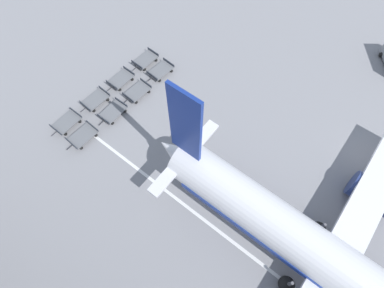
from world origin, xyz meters
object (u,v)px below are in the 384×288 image
baggage_dolly_row_near_col_d (67,122)px  baggage_dolly_row_mid_a_col_c (113,112)px  baggage_dolly_row_near_col_b (121,79)px  baggage_dolly_row_mid_a_col_b (137,92)px  airplane (346,275)px  baggage_dolly_row_near_col_a (145,60)px  baggage_dolly_row_near_col_c (95,100)px  baggage_dolly_row_mid_a_col_d (83,136)px  baggage_dolly_row_mid_a_col_a (161,70)px

baggage_dolly_row_near_col_d → baggage_dolly_row_mid_a_col_c: (-3.53, 3.35, 0.00)m
baggage_dolly_row_near_col_b → baggage_dolly_row_mid_a_col_b: size_ratio=1.00×
baggage_dolly_row_near_col_b → baggage_dolly_row_mid_a_col_c: same height
airplane → baggage_dolly_row_near_col_d: bearing=-90.7°
baggage_dolly_row_near_col_a → baggage_dolly_row_mid_a_col_c: (7.93, 1.30, 0.00)m
airplane → baggage_dolly_row_mid_a_col_c: airplane is taller
baggage_dolly_row_near_col_c → baggage_dolly_row_mid_a_col_d: same height
airplane → baggage_dolly_row_mid_a_col_b: bearing=-106.8°
baggage_dolly_row_mid_a_col_b → baggage_dolly_row_near_col_a: bearing=-155.9°
baggage_dolly_row_near_col_b → baggage_dolly_row_mid_a_col_b: 2.70m
baggage_dolly_row_near_col_c → baggage_dolly_row_mid_a_col_c: (0.30, 2.64, 0.00)m
baggage_dolly_row_near_col_b → baggage_dolly_row_mid_a_col_d: bearing=8.4°
baggage_dolly_row_mid_a_col_c → baggage_dolly_row_mid_a_col_a: bearing=170.9°
baggage_dolly_row_near_col_d → airplane: bearing=89.3°
baggage_dolly_row_mid_a_col_a → baggage_dolly_row_near_col_c: bearing=-28.1°
baggage_dolly_row_near_col_a → baggage_dolly_row_mid_a_col_b: (4.37, 1.96, 0.00)m
baggage_dolly_row_near_col_a → baggage_dolly_row_near_col_d: bearing=-10.2°
baggage_dolly_row_mid_a_col_a → baggage_dolly_row_mid_a_col_c: same height
baggage_dolly_row_mid_a_col_c → baggage_dolly_row_mid_a_col_d: (3.94, -0.82, 0.00)m
baggage_dolly_row_near_col_d → baggage_dolly_row_mid_a_col_d: same height
airplane → baggage_dolly_row_mid_a_col_a: airplane is taller
baggage_dolly_row_mid_a_col_b → baggage_dolly_row_mid_a_col_c: same height
baggage_dolly_row_near_col_a → baggage_dolly_row_mid_a_col_a: (0.47, 2.49, 0.00)m
airplane → baggage_dolly_row_near_col_a: bearing=-113.9°
baggage_dolly_row_near_col_b → baggage_dolly_row_mid_a_col_d: (7.97, 1.18, 0.00)m
baggage_dolly_row_near_col_c → baggage_dolly_row_near_col_d: bearing=-10.6°
baggage_dolly_row_near_col_a → baggage_dolly_row_near_col_d: (11.46, -2.06, 0.00)m
airplane → baggage_dolly_row_near_col_b: (-7.92, -27.37, -2.56)m
airplane → baggage_dolly_row_near_col_c: (-4.18, -28.01, -2.56)m
baggage_dolly_row_mid_a_col_b → baggage_dolly_row_near_col_b: bearing=-100.2°
baggage_dolly_row_mid_a_col_d → airplane: bearing=90.1°
baggage_dolly_row_near_col_d → baggage_dolly_row_mid_a_col_d: (0.41, 2.53, 0.00)m
baggage_dolly_row_near_col_d → baggage_dolly_row_mid_a_col_c: size_ratio=1.00×
baggage_dolly_row_near_col_a → baggage_dolly_row_near_col_c: 7.75m
baggage_dolly_row_mid_a_col_a → baggage_dolly_row_mid_a_col_d: same height
baggage_dolly_row_near_col_a → baggage_dolly_row_mid_a_col_d: bearing=2.3°
baggage_dolly_row_near_col_c → baggage_dolly_row_mid_a_col_a: (-7.16, 3.83, 0.00)m
baggage_dolly_row_near_col_c → baggage_dolly_row_mid_a_col_b: bearing=134.7°
airplane → baggage_dolly_row_near_col_c: 28.43m
baggage_dolly_row_near_col_a → baggage_dolly_row_mid_a_col_d: 11.88m
baggage_dolly_row_near_col_c → baggage_dolly_row_mid_a_col_b: 4.64m
baggage_dolly_row_mid_a_col_a → baggage_dolly_row_mid_a_col_c: (7.46, -1.19, 0.00)m
airplane → baggage_dolly_row_near_col_a: size_ratio=10.12×
baggage_dolly_row_near_col_c → baggage_dolly_row_mid_a_col_d: size_ratio=1.00×
airplane → baggage_dolly_row_mid_a_col_d: bearing=-89.9°
baggage_dolly_row_near_col_c → baggage_dolly_row_mid_a_col_a: 8.12m
baggage_dolly_row_near_col_b → baggage_dolly_row_near_col_d: size_ratio=1.00×
baggage_dolly_row_mid_a_col_d → baggage_dolly_row_near_col_a: bearing=-177.7°
baggage_dolly_row_mid_a_col_a → baggage_dolly_row_mid_a_col_c: size_ratio=1.01×
baggage_dolly_row_near_col_a → baggage_dolly_row_mid_a_col_a: bearing=79.3°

